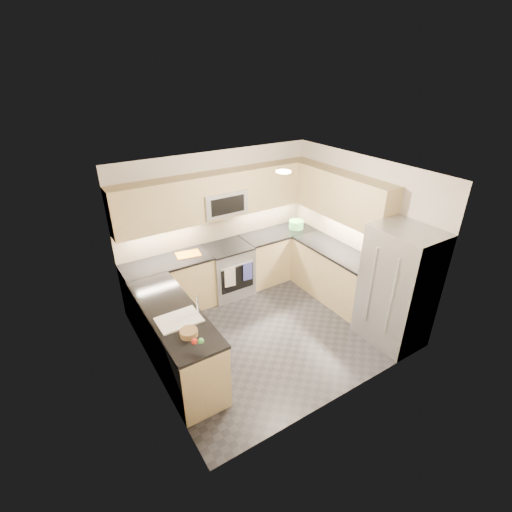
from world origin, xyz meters
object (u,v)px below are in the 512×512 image
microwave (222,202)px  gas_range (228,270)px  utensil_bowl (296,225)px  refrigerator (398,287)px  fruit_basket (189,333)px  cutting_board (188,254)px

microwave → gas_range: bearing=-90.0°
utensil_bowl → gas_range: bearing=179.0°
refrigerator → fruit_basket: refrigerator is taller
microwave → refrigerator: (1.45, -2.55, -0.80)m
microwave → cutting_board: bearing=-174.5°
gas_range → utensil_bowl: (1.48, -0.03, 0.56)m
gas_range → cutting_board: 0.86m
utensil_bowl → cutting_board: utensil_bowl is taller
cutting_board → fruit_basket: (-0.81, -1.91, 0.03)m
gas_range → microwave: size_ratio=1.20×
cutting_board → refrigerator: bearing=-49.1°
utensil_bowl → fruit_basket: utensil_bowl is taller
microwave → fruit_basket: bearing=-127.3°
cutting_board → fruit_basket: fruit_basket is taller
refrigerator → cutting_board: (-2.15, 2.48, 0.05)m
microwave → utensil_bowl: size_ratio=2.78×
gas_range → refrigerator: bearing=-59.1°
microwave → refrigerator: 3.04m
microwave → utensil_bowl: bearing=-5.9°
cutting_board → fruit_basket: size_ratio=1.88×
microwave → refrigerator: bearing=-60.4°
utensil_bowl → cutting_board: 2.18m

